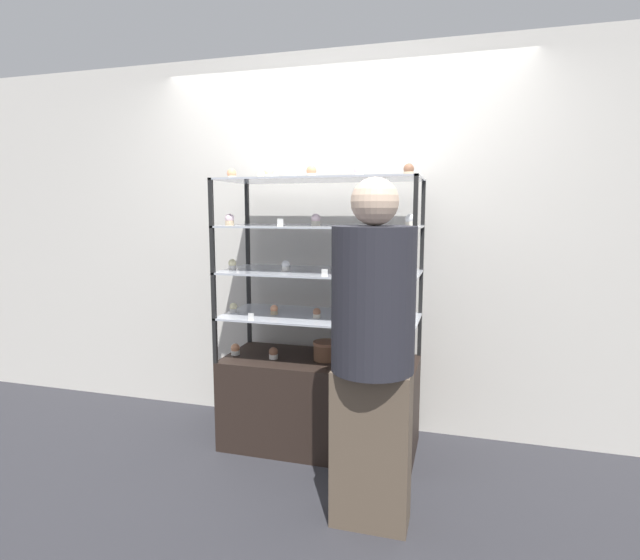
% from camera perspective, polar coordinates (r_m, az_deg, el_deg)
% --- Properties ---
extents(ground_plane, '(20.00, 20.00, 0.00)m').
position_cam_1_polar(ground_plane, '(3.45, 0.00, -18.32)').
color(ground_plane, '#2D2D33').
extents(back_wall, '(8.00, 0.05, 2.60)m').
position_cam_1_polar(back_wall, '(3.51, 1.88, 4.20)').
color(back_wall, silver).
rests_on(back_wall, ground_plane).
extents(display_base, '(1.23, 0.54, 0.58)m').
position_cam_1_polar(display_base, '(3.34, 0.00, -13.82)').
color(display_base, black).
rests_on(display_base, ground_plane).
extents(display_riser_lower, '(1.23, 0.54, 0.28)m').
position_cam_1_polar(display_riser_lower, '(3.17, 0.00, -4.37)').
color(display_riser_lower, black).
rests_on(display_riser_lower, display_base).
extents(display_riser_middle, '(1.23, 0.54, 0.28)m').
position_cam_1_polar(display_riser_middle, '(3.12, 0.00, 0.74)').
color(display_riser_middle, black).
rests_on(display_riser_middle, display_riser_lower).
extents(display_riser_upper, '(1.23, 0.54, 0.28)m').
position_cam_1_polar(display_riser_upper, '(3.10, 0.00, 5.96)').
color(display_riser_upper, black).
rests_on(display_riser_upper, display_riser_middle).
extents(display_riser_top, '(1.23, 0.54, 0.28)m').
position_cam_1_polar(display_riser_top, '(3.10, 0.00, 11.21)').
color(display_riser_top, black).
rests_on(display_riser_top, display_riser_upper).
extents(layer_cake_centerpiece, '(0.16, 0.16, 0.12)m').
position_cam_1_polar(layer_cake_centerpiece, '(3.20, 0.68, -8.07)').
color(layer_cake_centerpiece, brown).
rests_on(layer_cake_centerpiece, display_base).
extents(sheet_cake_frosted, '(0.20, 0.15, 0.07)m').
position_cam_1_polar(sheet_cake_frosted, '(3.01, 4.25, 1.45)').
color(sheet_cake_frosted, '#C66660').
rests_on(sheet_cake_frosted, display_riser_middle).
extents(cupcake_0, '(0.06, 0.06, 0.08)m').
position_cam_1_polar(cupcake_0, '(3.37, -9.65, -7.82)').
color(cupcake_0, white).
rests_on(cupcake_0, display_base).
extents(cupcake_1, '(0.06, 0.06, 0.08)m').
position_cam_1_polar(cupcake_1, '(3.25, -5.34, -8.33)').
color(cupcake_1, white).
rests_on(cupcake_1, display_base).
extents(cupcake_2, '(0.06, 0.06, 0.08)m').
position_cam_1_polar(cupcake_2, '(3.10, 4.48, -9.10)').
color(cupcake_2, beige).
rests_on(cupcake_2, display_base).
extents(cupcake_3, '(0.06, 0.06, 0.08)m').
position_cam_1_polar(cupcake_3, '(3.07, 9.81, -9.35)').
color(cupcake_3, white).
rests_on(cupcake_3, display_base).
extents(price_tag_0, '(0.04, 0.00, 0.04)m').
position_cam_1_polar(price_tag_0, '(2.92, 6.03, -10.54)').
color(price_tag_0, white).
rests_on(price_tag_0, display_base).
extents(cupcake_4, '(0.05, 0.05, 0.06)m').
position_cam_1_polar(cupcake_4, '(3.31, -9.86, -3.14)').
color(cupcake_4, white).
rests_on(cupcake_4, display_riser_lower).
extents(cupcake_5, '(0.05, 0.05, 0.06)m').
position_cam_1_polar(cupcake_5, '(3.21, -5.27, -3.42)').
color(cupcake_5, '#CCB28C').
rests_on(cupcake_5, display_riser_lower).
extents(cupcake_6, '(0.05, 0.05, 0.06)m').
position_cam_1_polar(cupcake_6, '(3.09, -0.41, -3.80)').
color(cupcake_6, beige).
rests_on(cupcake_6, display_riser_lower).
extents(cupcake_7, '(0.05, 0.05, 0.06)m').
position_cam_1_polar(cupcake_7, '(2.99, 4.67, -4.23)').
color(cupcake_7, white).
rests_on(cupcake_7, display_riser_lower).
extents(cupcake_8, '(0.05, 0.05, 0.06)m').
position_cam_1_polar(cupcake_8, '(3.00, 10.04, -4.31)').
color(cupcake_8, '#CCB28C').
rests_on(cupcake_8, display_riser_lower).
extents(price_tag_1, '(0.04, 0.00, 0.04)m').
position_cam_1_polar(price_tag_1, '(3.05, -7.89, -4.19)').
color(price_tag_1, white).
rests_on(price_tag_1, display_riser_lower).
extents(cupcake_9, '(0.05, 0.05, 0.07)m').
position_cam_1_polar(cupcake_9, '(3.24, -9.99, 1.75)').
color(cupcake_9, white).
rests_on(cupcake_9, display_riser_middle).
extents(cupcake_10, '(0.05, 0.05, 0.07)m').
position_cam_1_polar(cupcake_10, '(3.11, -3.95, 1.60)').
color(cupcake_10, white).
rests_on(cupcake_10, display_riser_middle).
extents(cupcake_11, '(0.05, 0.05, 0.07)m').
position_cam_1_polar(cupcake_11, '(2.93, 9.95, 1.11)').
color(cupcake_11, white).
rests_on(cupcake_11, display_riser_middle).
extents(price_tag_2, '(0.04, 0.00, 0.04)m').
position_cam_1_polar(price_tag_2, '(2.85, 0.53, 0.82)').
color(price_tag_2, white).
rests_on(price_tag_2, display_riser_middle).
extents(cupcake_12, '(0.06, 0.06, 0.07)m').
position_cam_1_polar(cupcake_12, '(3.16, -10.30, 6.79)').
color(cupcake_12, '#CCB28C').
rests_on(cupcake_12, display_riser_upper).
extents(cupcake_13, '(0.06, 0.06, 0.07)m').
position_cam_1_polar(cupcake_13, '(3.05, -0.48, 6.88)').
color(cupcake_13, beige).
rests_on(cupcake_13, display_riser_upper).
extents(cupcake_14, '(0.06, 0.06, 0.07)m').
position_cam_1_polar(cupcake_14, '(2.89, 10.29, 6.70)').
color(cupcake_14, beige).
rests_on(cupcake_14, display_riser_upper).
extents(price_tag_3, '(0.04, 0.00, 0.04)m').
position_cam_1_polar(price_tag_3, '(2.91, -4.57, 6.56)').
color(price_tag_3, white).
rests_on(price_tag_3, display_riser_upper).
extents(cupcake_15, '(0.06, 0.06, 0.07)m').
position_cam_1_polar(cupcake_15, '(3.25, -10.06, 11.79)').
color(cupcake_15, beige).
rests_on(cupcake_15, display_riser_top).
extents(cupcake_16, '(0.06, 0.06, 0.07)m').
position_cam_1_polar(cupcake_16, '(3.07, -5.85, 12.10)').
color(cupcake_16, beige).
rests_on(cupcake_16, display_riser_top).
extents(cupcake_17, '(0.06, 0.06, 0.07)m').
position_cam_1_polar(cupcake_17, '(2.97, -0.99, 12.28)').
color(cupcake_17, beige).
rests_on(cupcake_17, display_riser_top).
extents(cupcake_18, '(0.06, 0.06, 0.07)m').
position_cam_1_polar(cupcake_18, '(2.91, 4.47, 12.35)').
color(cupcake_18, white).
rests_on(cupcake_18, display_riser_top).
extents(cupcake_19, '(0.06, 0.06, 0.07)m').
position_cam_1_polar(cupcake_19, '(2.89, 10.11, 12.27)').
color(cupcake_19, '#CCB28C').
rests_on(cupcake_19, display_riser_top).
extents(price_tag_4, '(0.04, 0.00, 0.04)m').
position_cam_1_polar(price_tag_4, '(2.89, -3.06, 12.20)').
color(price_tag_4, white).
rests_on(price_tag_4, display_riser_top).
extents(donut_glazed, '(0.14, 0.14, 0.04)m').
position_cam_1_polar(donut_glazed, '(3.24, -6.00, 11.70)').
color(donut_glazed, '#EFE5CC').
rests_on(donut_glazed, display_riser_top).
extents(customer_figure, '(0.39, 0.39, 1.68)m').
position_cam_1_polar(customer_figure, '(2.38, 6.04, -7.48)').
color(customer_figure, brown).
rests_on(customer_figure, ground_plane).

